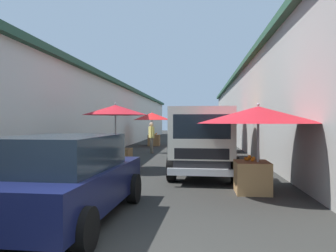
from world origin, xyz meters
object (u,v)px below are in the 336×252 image
at_px(fruit_stall_far_left, 117,120).
at_px(fruit_stall_mid_lane, 219,120).
at_px(fruit_stall_near_left, 221,119).
at_px(fruit_stall_far_right, 152,119).
at_px(vendor_by_crates, 151,135).
at_px(fruit_stall_near_right, 257,124).
at_px(hatchback_car, 65,177).
at_px(parked_scooter, 215,152).
at_px(delivery_truck, 204,143).

bearing_deg(fruit_stall_far_left, fruit_stall_mid_lane, -42.53).
relative_size(fruit_stall_near_left, fruit_stall_far_right, 0.92).
relative_size(fruit_stall_far_left, fruit_stall_far_right, 0.90).
height_order(fruit_stall_far_left, vendor_by_crates, fruit_stall_far_left).
distance_m(fruit_stall_near_right, hatchback_car, 4.46).
bearing_deg(vendor_by_crates, fruit_stall_mid_lane, -124.18).
height_order(hatchback_car, parked_scooter, hatchback_car).
bearing_deg(parked_scooter, fruit_stall_mid_lane, -9.14).
distance_m(fruit_stall_far_left, delivery_truck, 3.25).
distance_m(delivery_truck, parked_scooter, 3.62).
relative_size(fruit_stall_far_left, parked_scooter, 1.37).
bearing_deg(parked_scooter, delivery_truck, 172.20).
distance_m(hatchback_car, vendor_by_crates, 12.05).
height_order(fruit_stall_near_left, fruit_stall_near_right, fruit_stall_near_left).
bearing_deg(fruit_stall_mid_lane, fruit_stall_near_left, -5.15).
bearing_deg(fruit_stall_near_left, fruit_stall_far_left, 151.92).
xyz_separation_m(fruit_stall_near_right, delivery_truck, (2.04, 1.21, -0.59)).
distance_m(fruit_stall_far_right, delivery_truck, 13.33).
distance_m(fruit_stall_far_right, vendor_by_crates, 5.45).
relative_size(fruit_stall_near_left, fruit_stall_near_right, 0.83).
xyz_separation_m(fruit_stall_mid_lane, delivery_truck, (-5.21, 0.75, -0.71)).
bearing_deg(hatchback_car, delivery_truck, -28.03).
distance_m(fruit_stall_mid_lane, fruit_stall_far_right, 8.70).
bearing_deg(delivery_truck, vendor_by_crates, 19.50).
xyz_separation_m(hatchback_car, delivery_truck, (4.51, -2.40, 0.30)).
relative_size(fruit_stall_near_left, vendor_by_crates, 1.45).
xyz_separation_m(vendor_by_crates, parked_scooter, (-4.00, -3.15, -0.50)).
distance_m(vendor_by_crates, parked_scooter, 5.11).
xyz_separation_m(fruit_stall_far_left, delivery_truck, (-1.18, -2.95, -0.69)).
height_order(fruit_stall_near_left, vendor_by_crates, fruit_stall_near_left).
distance_m(fruit_stall_near_left, fruit_stall_far_left, 8.53).
bearing_deg(parked_scooter, fruit_stall_near_right, -172.62).
bearing_deg(fruit_stall_far_right, fruit_stall_mid_lane, -151.63).
height_order(fruit_stall_mid_lane, hatchback_car, fruit_stall_mid_lane).
relative_size(fruit_stall_near_right, parked_scooter, 1.68).
relative_size(fruit_stall_near_right, fruit_stall_far_right, 1.10).
bearing_deg(fruit_stall_mid_lane, fruit_stall_near_right, -176.42).
relative_size(hatchback_car, delivery_truck, 0.79).
xyz_separation_m(fruit_stall_near_right, parked_scooter, (5.58, 0.72, -1.18)).
height_order(hatchback_car, vendor_by_crates, vendor_by_crates).
relative_size(fruit_stall_far_right, parked_scooter, 1.53).
bearing_deg(vendor_by_crates, hatchback_car, -178.73).
bearing_deg(delivery_truck, hatchback_car, 151.97).
height_order(fruit_stall_far_right, vendor_by_crates, fruit_stall_far_right).
xyz_separation_m(fruit_stall_mid_lane, fruit_stall_far_left, (-4.03, 3.70, -0.01)).
bearing_deg(fruit_stall_near_right, fruit_stall_near_left, 0.74).
distance_m(fruit_stall_far_left, parked_scooter, 4.36).
bearing_deg(fruit_stall_near_left, fruit_stall_far_right, 46.89).
height_order(fruit_stall_far_right, parked_scooter, fruit_stall_far_right).
bearing_deg(fruit_stall_mid_lane, parked_scooter, 170.86).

